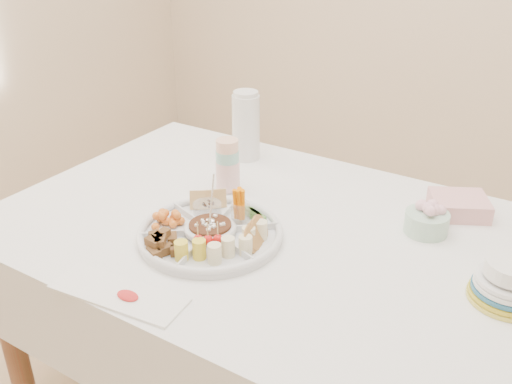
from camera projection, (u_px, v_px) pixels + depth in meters
The scene contains 15 objects.
dining_table at pixel (267, 332), 1.75m from camera, with size 1.52×1.02×0.76m, color white.
party_tray at pixel (210, 231), 1.51m from camera, with size 0.38×0.38×0.04m, color silver.
bean_dip at pixel (210, 229), 1.50m from camera, with size 0.11×0.11×0.04m, color #341F14.
tortillas at pixel (256, 234), 1.46m from camera, with size 0.09×0.09×0.05m, color #BB893D, non-canonical shape.
carrot_cucumber at pixel (249, 203), 1.56m from camera, with size 0.10×0.10×0.09m, color orange, non-canonical shape.
pita_raisins at pixel (206, 201), 1.61m from camera, with size 0.11×0.11×0.06m, color #DA9753, non-canonical shape.
cherries at pixel (167, 218), 1.54m from camera, with size 0.10×0.10×0.04m, color orange, non-canonical shape.
granola_chunks at pixel (168, 243), 1.43m from camera, with size 0.11×0.11×0.05m, color #542E1A, non-canonical shape.
banana_tomato at pixel (214, 246), 1.38m from camera, with size 0.11×0.11×0.09m, color #EED584, non-canonical shape.
cup_stack at pixel (228, 160), 1.73m from camera, with size 0.07×0.07×0.20m, color #B4C6AA.
thermos at pixel (246, 125), 1.94m from camera, with size 0.09×0.09×0.24m, color white.
flower_bowl at pixel (427, 218), 1.53m from camera, with size 0.12×0.12×0.09m, color #88C69D.
napkin_stack at pixel (459, 205), 1.63m from camera, with size 0.16×0.13×0.05m, color #E4A0A3.
plate_stack at pixel (510, 279), 1.26m from camera, with size 0.17×0.17×0.11m, color gold.
placemat at pixel (118, 293), 1.30m from camera, with size 0.33×0.11×0.01m, color white.
Camera 1 is at (0.70, -1.17, 1.56)m, focal length 40.00 mm.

